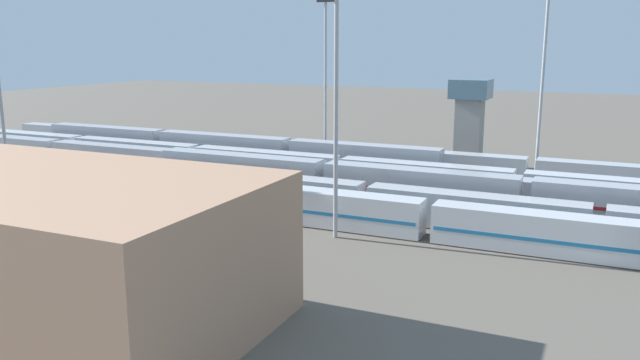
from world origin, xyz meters
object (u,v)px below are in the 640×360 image
Objects in this scene: train_on_track_4 at (418,190)px; light_mast_2 at (325,58)px; light_mast_0 at (545,43)px; train_on_track_6 at (302,205)px; control_tower at (470,116)px; train_on_track_1 at (223,150)px; train_on_track_3 at (312,175)px; train_on_track_5 at (366,200)px; light_mast_3 at (336,78)px; train_on_track_2 at (331,169)px; train_on_track_0 at (359,158)px.

train_on_track_4 is 35.84m from light_mast_2.
light_mast_0 reaches higher than train_on_track_4.
control_tower is at bearing -103.24° from train_on_track_6.
control_tower reaches higher than train_on_track_1.
light_mast_0 reaches higher than control_tower.
train_on_track_4 is at bearing 162.81° from train_on_track_3.
light_mast_2 reaches higher than train_on_track_5.
train_on_track_5 is 37.10m from light_mast_2.
light_mast_3 is at bearing 138.30° from train_on_track_1.
train_on_track_1 is at bearing -22.25° from train_on_track_4.
train_on_track_4 is at bearing -110.15° from light_mast_3.
light_mast_0 is (-15.44, -28.00, 17.43)m from train_on_track_5.
train_on_track_5 is 18.47m from train_on_track_2.
light_mast_2 is 24.86m from control_tower.
train_on_track_3 is at bearing -68.81° from train_on_track_6.
train_on_track_4 is (-16.16, 5.00, 0.56)m from train_on_track_3.
train_on_track_2 is 4.47× the size of light_mast_0.
light_mast_2 reaches higher than train_on_track_3.
train_on_track_0 is at bearing -94.03° from train_on_track_3.
light_mast_3 reaches higher than train_on_track_4.
train_on_track_2 is (10.77, -15.00, 0.05)m from train_on_track_5.
train_on_track_1 is at bearing 31.76° from light_mast_2.
train_on_track_1 is 1.00× the size of train_on_track_4.
train_on_track_6 is at bearing 99.01° from train_on_track_0.
train_on_track_2 is 21.66m from light_mast_2.
train_on_track_4 is 2.29× the size of light_mast_0.
train_on_track_6 is 0.83× the size of train_on_track_2.
train_on_track_3 and train_on_track_6 have the same top height.
control_tower is at bearing -124.85° from train_on_track_2.
light_mast_0 reaches higher than train_on_track_5.
train_on_track_6 is at bearing 136.47° from train_on_track_1.
train_on_track_6 is at bearing 111.19° from train_on_track_3.
train_on_track_1 is at bearing -26.00° from train_on_track_3.
train_on_track_3 is at bearing 108.71° from light_mast_2.
train_on_track_2 is at bearing -54.33° from train_on_track_5.
train_on_track_2 is 5.55× the size of light_mast_3.
train_on_track_4 is 19.60m from light_mast_3.
train_on_track_0 reaches higher than train_on_track_5.
light_mast_3 is (-17.63, 37.07, -1.06)m from light_mast_2.
light_mast_0 is (-25.86, -3.00, 17.39)m from train_on_track_0.
train_on_track_1 is (20.51, -10.00, 0.54)m from train_on_track_3.
train_on_track_3 is 25.71m from light_mast_3.
train_on_track_0 is 1.00× the size of train_on_track_3.
train_on_track_1 and train_on_track_4 have the same top height.
train_on_track_3 is 5.15× the size of light_mast_2.
train_on_track_3 is at bearing 85.97° from train_on_track_0.
train_on_track_0 is 9.99× the size of control_tower.
train_on_track_4 reaches higher than train_on_track_6.
light_mast_0 is at bearing -113.31° from light_mast_3.
train_on_track_3 is 1.95× the size of train_on_track_1.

